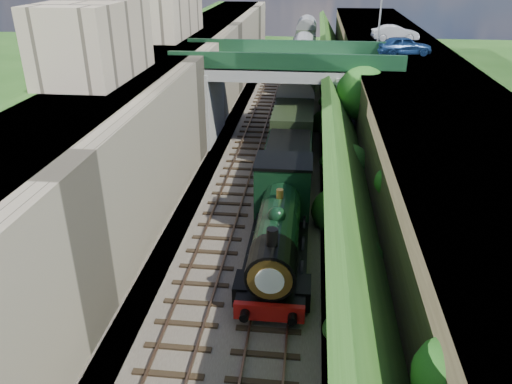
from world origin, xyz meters
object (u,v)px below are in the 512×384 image
road_bridge (292,90)px  car_blue (404,46)px  car_silver (395,33)px  tender (288,170)px  tree (364,95)px  locomotive (279,227)px  lamppost (382,5)px

road_bridge → car_blue: bearing=20.8°
car_silver → road_bridge: bearing=134.2°
road_bridge → tender: (0.26, -9.52, -2.46)m
road_bridge → tree: (4.97, -3.16, 0.57)m
tree → tender: 8.48m
locomotive → car_blue: bearing=68.2°
tree → lamppost: size_ratio=1.10×
tree → car_blue: bearing=62.5°
car_blue → car_silver: bearing=-15.9°
tree → locomotive: 14.77m
lamppost → car_blue: 4.27m
tree → lamppost: bearing=79.7°
road_bridge → locomotive: road_bridge is taller
road_bridge → car_blue: size_ratio=3.89×
car_blue → road_bridge: bearing=97.5°
tree → car_silver: bearing=75.0°
locomotive → tender: size_ratio=1.70×
tree → locomotive: tree is taller
lamppost → locomotive: 25.07m
car_blue → car_silver: size_ratio=1.02×
lamppost → tender: 18.67m
road_bridge → tree: 5.91m
car_silver → car_blue: bearing=171.3°
tender → lamppost: bearing=67.7°
car_blue → lamppost: bearing=14.8°
locomotive → road_bridge: bearing=90.9°
locomotive → tender: (-0.00, 7.36, -0.27)m
car_blue → tender: 15.89m
car_silver → tender: bearing=151.1°
road_bridge → car_silver: bearing=50.3°
road_bridge → tender: size_ratio=2.67×
tree → lamppost: (1.69, 9.27, 4.92)m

